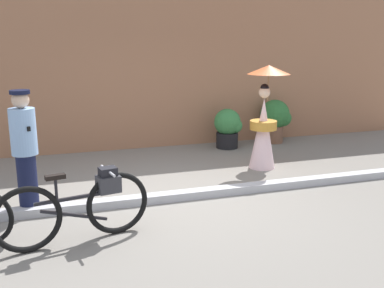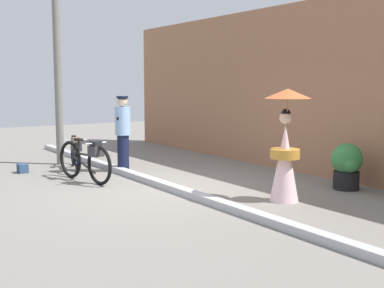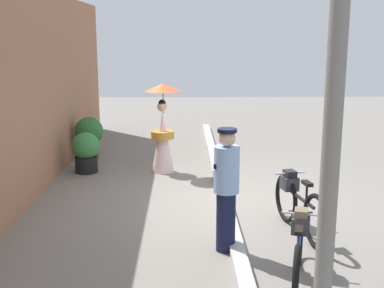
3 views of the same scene
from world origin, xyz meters
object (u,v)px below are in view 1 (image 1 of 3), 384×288
(bicycle_near_officer, at_px, (80,205))
(person_with_parasol, at_px, (264,118))
(potted_plant_small, at_px, (276,118))
(person_officer, at_px, (25,149))
(potted_plant_by_door, at_px, (228,127))

(bicycle_near_officer, distance_m, person_with_parasol, 4.06)
(potted_plant_small, bearing_deg, bicycle_near_officer, -139.90)
(potted_plant_small, bearing_deg, person_officer, -152.11)
(person_with_parasol, xyz_separation_m, potted_plant_by_door, (-0.03, 1.62, -0.46))
(bicycle_near_officer, xyz_separation_m, potted_plant_small, (4.63, 3.90, 0.13))
(person_officer, xyz_separation_m, potted_plant_by_door, (4.01, 2.62, -0.44))
(potted_plant_by_door, relative_size, potted_plant_small, 0.87)
(person_officer, relative_size, person_with_parasol, 0.90)
(person_officer, xyz_separation_m, potted_plant_small, (5.25, 2.78, -0.33))
(potted_plant_by_door, xyz_separation_m, potted_plant_small, (1.23, 0.15, 0.11))
(bicycle_near_officer, xyz_separation_m, person_with_parasol, (3.43, 2.13, 0.48))
(person_officer, height_order, person_with_parasol, person_with_parasol)
(bicycle_near_officer, xyz_separation_m, potted_plant_by_door, (3.40, 3.75, 0.02))
(person_officer, bearing_deg, potted_plant_small, 27.89)
(person_officer, relative_size, potted_plant_small, 1.70)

